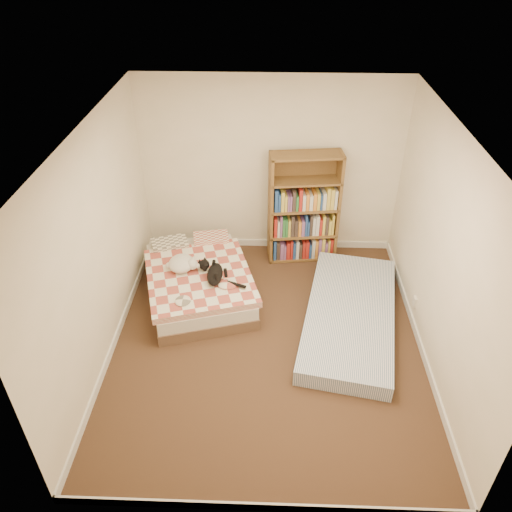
{
  "coord_description": "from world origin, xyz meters",
  "views": [
    {
      "loc": [
        0.02,
        -4.19,
        4.1
      ],
      "look_at": [
        -0.14,
        0.3,
        0.98
      ],
      "focal_mm": 35.0,
      "sensor_mm": 36.0,
      "label": 1
    }
  ],
  "objects_px": {
    "bed": "(199,280)",
    "black_cat": "(215,272)",
    "floor_mattress": "(350,316)",
    "white_dog": "(182,264)",
    "bookshelf": "(303,221)"
  },
  "relations": [
    {
      "from": "bed",
      "to": "black_cat",
      "type": "bearing_deg",
      "value": -54.78
    },
    {
      "from": "floor_mattress",
      "to": "white_dog",
      "type": "height_order",
      "value": "white_dog"
    },
    {
      "from": "bed",
      "to": "bookshelf",
      "type": "distance_m",
      "value": 1.67
    },
    {
      "from": "bed",
      "to": "white_dog",
      "type": "relative_size",
      "value": 4.18
    },
    {
      "from": "bookshelf",
      "to": "black_cat",
      "type": "xyz_separation_m",
      "value": [
        -1.1,
        -1.11,
        -0.09
      ]
    },
    {
      "from": "bookshelf",
      "to": "white_dog",
      "type": "bearing_deg",
      "value": -154.67
    },
    {
      "from": "bed",
      "to": "black_cat",
      "type": "xyz_separation_m",
      "value": [
        0.25,
        -0.2,
        0.27
      ]
    },
    {
      "from": "black_cat",
      "to": "white_dog",
      "type": "bearing_deg",
      "value": 120.94
    },
    {
      "from": "bookshelf",
      "to": "white_dog",
      "type": "distance_m",
      "value": 1.82
    },
    {
      "from": "floor_mattress",
      "to": "black_cat",
      "type": "relative_size",
      "value": 3.14
    },
    {
      "from": "black_cat",
      "to": "white_dog",
      "type": "xyz_separation_m",
      "value": [
        -0.43,
        0.14,
        0.02
      ]
    },
    {
      "from": "floor_mattress",
      "to": "bookshelf",
      "type": "bearing_deg",
      "value": 121.51
    },
    {
      "from": "bookshelf",
      "to": "white_dog",
      "type": "relative_size",
      "value": 3.34
    },
    {
      "from": "floor_mattress",
      "to": "black_cat",
      "type": "distance_m",
      "value": 1.7
    },
    {
      "from": "floor_mattress",
      "to": "black_cat",
      "type": "bearing_deg",
      "value": -179.49
    }
  ]
}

